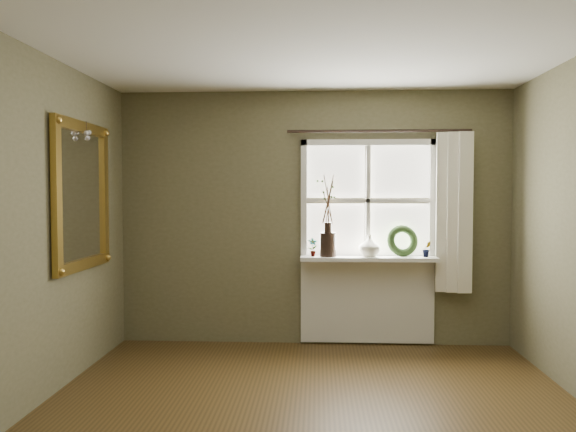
{
  "coord_description": "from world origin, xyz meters",
  "views": [
    {
      "loc": [
        0.04,
        -3.52,
        1.56
      ],
      "look_at": [
        -0.23,
        1.55,
        1.35
      ],
      "focal_mm": 35.0,
      "sensor_mm": 36.0,
      "label": 1
    }
  ],
  "objects_px": {
    "dark_jug": "(328,244)",
    "gilt_mirror": "(82,195)",
    "cream_vase": "(369,246)",
    "wreath": "(402,244)"
  },
  "relations": [
    {
      "from": "dark_jug",
      "to": "gilt_mirror",
      "type": "relative_size",
      "value": 0.19
    },
    {
      "from": "cream_vase",
      "to": "wreath",
      "type": "bearing_deg",
      "value": 6.84
    },
    {
      "from": "wreath",
      "to": "gilt_mirror",
      "type": "bearing_deg",
      "value": -172.68
    },
    {
      "from": "wreath",
      "to": "gilt_mirror",
      "type": "distance_m",
      "value": 3.07
    },
    {
      "from": "cream_vase",
      "to": "wreath",
      "type": "xyz_separation_m",
      "value": [
        0.33,
        0.04,
        0.01
      ]
    },
    {
      "from": "wreath",
      "to": "gilt_mirror",
      "type": "xyz_separation_m",
      "value": [
        -2.86,
        -1.0,
        0.5
      ]
    },
    {
      "from": "cream_vase",
      "to": "dark_jug",
      "type": "bearing_deg",
      "value": 180.0
    },
    {
      "from": "dark_jug",
      "to": "cream_vase",
      "type": "xyz_separation_m",
      "value": [
        0.42,
        0.0,
        -0.01
      ]
    },
    {
      "from": "cream_vase",
      "to": "gilt_mirror",
      "type": "height_order",
      "value": "gilt_mirror"
    },
    {
      "from": "wreath",
      "to": "cream_vase",
      "type": "bearing_deg",
      "value": 174.89
    }
  ]
}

